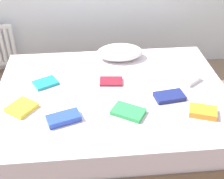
{
  "coord_description": "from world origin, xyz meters",
  "views": [
    {
      "loc": [
        -0.2,
        -2.05,
        1.97
      ],
      "look_at": [
        0.0,
        0.05,
        0.48
      ],
      "focal_mm": 47.77,
      "sensor_mm": 36.0,
      "label": 1
    }
  ],
  "objects_px": {
    "pillow": "(120,52)",
    "textbook_yellow": "(22,108)",
    "textbook_blue": "(64,118)",
    "textbook_orange": "(203,112)",
    "textbook_green": "(128,112)",
    "textbook_navy": "(169,96)",
    "textbook_white": "(185,77)",
    "textbook_teal": "(46,83)",
    "textbook_maroon": "(111,81)",
    "bed": "(113,114)"
  },
  "relations": [
    {
      "from": "textbook_teal",
      "to": "textbook_blue",
      "type": "bearing_deg",
      "value": -98.56
    },
    {
      "from": "textbook_navy",
      "to": "textbook_blue",
      "type": "distance_m",
      "value": 0.88
    },
    {
      "from": "textbook_orange",
      "to": "pillow",
      "type": "bearing_deg",
      "value": 139.53
    },
    {
      "from": "textbook_teal",
      "to": "textbook_orange",
      "type": "distance_m",
      "value": 1.34
    },
    {
      "from": "textbook_white",
      "to": "textbook_navy",
      "type": "bearing_deg",
      "value": -75.29
    },
    {
      "from": "textbook_maroon",
      "to": "textbook_orange",
      "type": "bearing_deg",
      "value": -31.79
    },
    {
      "from": "textbook_white",
      "to": "textbook_teal",
      "type": "xyz_separation_m",
      "value": [
        -1.24,
        0.04,
        -0.01
      ]
    },
    {
      "from": "textbook_navy",
      "to": "textbook_orange",
      "type": "height_order",
      "value": "textbook_orange"
    },
    {
      "from": "textbook_maroon",
      "to": "textbook_blue",
      "type": "height_order",
      "value": "textbook_blue"
    },
    {
      "from": "textbook_green",
      "to": "textbook_maroon",
      "type": "height_order",
      "value": "textbook_green"
    },
    {
      "from": "textbook_teal",
      "to": "textbook_blue",
      "type": "relative_size",
      "value": 0.81
    },
    {
      "from": "textbook_yellow",
      "to": "textbook_green",
      "type": "distance_m",
      "value": 0.83
    },
    {
      "from": "bed",
      "to": "textbook_white",
      "type": "xyz_separation_m",
      "value": [
        0.67,
        0.12,
        0.27
      ]
    },
    {
      "from": "bed",
      "to": "textbook_navy",
      "type": "height_order",
      "value": "textbook_navy"
    },
    {
      "from": "textbook_navy",
      "to": "textbook_green",
      "type": "distance_m",
      "value": 0.4
    },
    {
      "from": "textbook_teal",
      "to": "textbook_maroon",
      "type": "bearing_deg",
      "value": -30.56
    },
    {
      "from": "textbook_maroon",
      "to": "textbook_blue",
      "type": "distance_m",
      "value": 0.62
    },
    {
      "from": "bed",
      "to": "textbook_blue",
      "type": "bearing_deg",
      "value": -139.07
    },
    {
      "from": "pillow",
      "to": "textbook_teal",
      "type": "relative_size",
      "value": 2.27
    },
    {
      "from": "textbook_teal",
      "to": "textbook_yellow",
      "type": "xyz_separation_m",
      "value": [
        -0.15,
        -0.34,
        0.0
      ]
    },
    {
      "from": "pillow",
      "to": "textbook_white",
      "type": "distance_m",
      "value": 0.7
    },
    {
      "from": "textbook_maroon",
      "to": "textbook_teal",
      "type": "bearing_deg",
      "value": -176.97
    },
    {
      "from": "pillow",
      "to": "textbook_yellow",
      "type": "distance_m",
      "value": 1.13
    },
    {
      "from": "textbook_yellow",
      "to": "textbook_green",
      "type": "height_order",
      "value": "same"
    },
    {
      "from": "textbook_teal",
      "to": "textbook_maroon",
      "type": "height_order",
      "value": "textbook_teal"
    },
    {
      "from": "textbook_teal",
      "to": "textbook_navy",
      "type": "bearing_deg",
      "value": -44.37
    },
    {
      "from": "pillow",
      "to": "textbook_navy",
      "type": "relative_size",
      "value": 1.87
    },
    {
      "from": "textbook_teal",
      "to": "textbook_green",
      "type": "bearing_deg",
      "value": -62.92
    },
    {
      "from": "pillow",
      "to": "textbook_orange",
      "type": "bearing_deg",
      "value": -60.29
    },
    {
      "from": "bed",
      "to": "textbook_teal",
      "type": "bearing_deg",
      "value": 164.47
    },
    {
      "from": "bed",
      "to": "pillow",
      "type": "xyz_separation_m",
      "value": [
        0.13,
        0.56,
        0.32
      ]
    },
    {
      "from": "textbook_navy",
      "to": "textbook_blue",
      "type": "bearing_deg",
      "value": -175.24
    },
    {
      "from": "textbook_navy",
      "to": "textbook_white",
      "type": "bearing_deg",
      "value": 42.98
    },
    {
      "from": "textbook_orange",
      "to": "textbook_green",
      "type": "height_order",
      "value": "textbook_orange"
    },
    {
      "from": "pillow",
      "to": "textbook_blue",
      "type": "height_order",
      "value": "pillow"
    },
    {
      "from": "textbook_white",
      "to": "textbook_yellow",
      "type": "distance_m",
      "value": 1.43
    },
    {
      "from": "textbook_navy",
      "to": "textbook_blue",
      "type": "relative_size",
      "value": 0.99
    },
    {
      "from": "textbook_navy",
      "to": "textbook_orange",
      "type": "distance_m",
      "value": 0.3
    },
    {
      "from": "textbook_yellow",
      "to": "textbook_maroon",
      "type": "bearing_deg",
      "value": -29.46
    },
    {
      "from": "textbook_teal",
      "to": "textbook_white",
      "type": "bearing_deg",
      "value": -29.51
    },
    {
      "from": "bed",
      "to": "textbook_teal",
      "type": "xyz_separation_m",
      "value": [
        -0.57,
        0.16,
        0.27
      ]
    },
    {
      "from": "pillow",
      "to": "textbook_yellow",
      "type": "xyz_separation_m",
      "value": [
        -0.86,
        -0.74,
        -0.05
      ]
    },
    {
      "from": "textbook_green",
      "to": "textbook_navy",
      "type": "bearing_deg",
      "value": 55.55
    },
    {
      "from": "textbook_navy",
      "to": "textbook_maroon",
      "type": "bearing_deg",
      "value": 139.98
    },
    {
      "from": "pillow",
      "to": "textbook_navy",
      "type": "xyz_separation_m",
      "value": [
        0.33,
        -0.7,
        -0.05
      ]
    },
    {
      "from": "textbook_teal",
      "to": "textbook_orange",
      "type": "bearing_deg",
      "value": -51.11
    },
    {
      "from": "pillow",
      "to": "textbook_white",
      "type": "xyz_separation_m",
      "value": [
        0.54,
        -0.43,
        -0.05
      ]
    },
    {
      "from": "bed",
      "to": "pillow",
      "type": "relative_size",
      "value": 4.44
    },
    {
      "from": "textbook_navy",
      "to": "textbook_green",
      "type": "xyz_separation_m",
      "value": [
        -0.36,
        -0.16,
        -0.0
      ]
    },
    {
      "from": "pillow",
      "to": "textbook_navy",
      "type": "distance_m",
      "value": 0.78
    }
  ]
}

